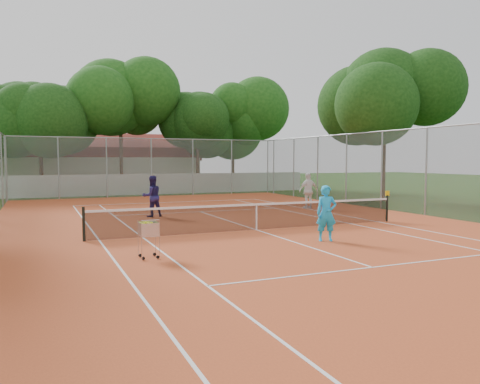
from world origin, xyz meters
name	(u,v)px	position (x,y,z in m)	size (l,w,h in m)	color
ground	(256,230)	(0.00, 0.00, 0.00)	(120.00, 120.00, 0.00)	#18390F
court_pad	(256,230)	(0.00, 0.00, 0.01)	(18.00, 34.00, 0.02)	#C04F25
court_lines	(256,230)	(0.00, 0.00, 0.02)	(10.98, 23.78, 0.01)	white
tennis_net	(256,216)	(0.00, 0.00, 0.51)	(11.88, 0.10, 0.98)	black
perimeter_fence	(257,175)	(0.00, 0.00, 2.00)	(18.00, 34.00, 4.00)	slate
boundary_wall	(146,184)	(0.00, 19.00, 0.75)	(26.00, 0.30, 1.50)	white
clubhouse	(100,163)	(-2.00, 29.00, 2.20)	(16.40, 9.00, 4.40)	beige
tropical_trees	(137,128)	(0.00, 22.00, 5.00)	(29.00, 19.00, 10.00)	black
player_near	(326,213)	(1.03, -2.92, 0.89)	(0.63, 0.42, 1.74)	#1BA5E9
player_far_left	(152,196)	(-2.59, 5.37, 0.93)	(0.89, 0.69, 1.83)	#1E194D
player_far_right	(308,191)	(5.64, 5.62, 0.95)	(1.09, 0.45, 1.86)	silver
ball_hopper	(149,239)	(-4.62, -3.29, 0.53)	(0.49, 0.49, 1.03)	silver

